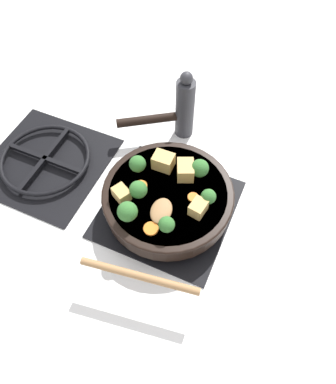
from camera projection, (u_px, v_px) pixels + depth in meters
name	position (u px, v px, depth m)	size (l,w,h in m)	color
ground_plane	(168.00, 209.00, 0.94)	(2.40, 2.40, 0.00)	white
front_burner_grate	(168.00, 207.00, 0.93)	(0.31, 0.31, 0.03)	black
rear_burner_grate	(46.00, 161.00, 1.01)	(0.31, 0.31, 0.03)	black
skillet_pan	(168.00, 196.00, 0.89)	(0.43, 0.38, 0.05)	black
wooden_spoon	(149.00, 247.00, 0.79)	(0.22, 0.25, 0.02)	#A87A4C
tofu_cube_center_large	(185.00, 170.00, 0.88)	(0.05, 0.04, 0.04)	tan
tofu_cube_near_handle	(198.00, 208.00, 0.83)	(0.04, 0.03, 0.03)	tan
tofu_cube_east_chunk	(121.00, 194.00, 0.85)	(0.04, 0.03, 0.03)	tan
tofu_cube_west_chunk	(163.00, 161.00, 0.90)	(0.05, 0.04, 0.04)	tan
broccoli_floret_near_spoon	(208.00, 197.00, 0.84)	(0.04, 0.04, 0.04)	#709956
broccoli_floret_center_top	(200.00, 168.00, 0.87)	(0.04, 0.04, 0.05)	#709956
broccoli_floret_east_rim	(138.00, 190.00, 0.84)	(0.04, 0.04, 0.05)	#709956
broccoli_floret_west_rim	(127.00, 212.00, 0.81)	(0.05, 0.05, 0.05)	#709956
broccoli_floret_north_edge	(167.00, 225.00, 0.80)	(0.04, 0.04, 0.04)	#709956
broccoli_floret_south_cluster	(138.00, 164.00, 0.88)	(0.04, 0.04, 0.05)	#709956
carrot_slice_orange_thin	(151.00, 229.00, 0.82)	(0.03, 0.03, 0.01)	orange
carrot_slice_near_center	(141.00, 186.00, 0.88)	(0.03, 0.03, 0.01)	orange
carrot_slice_edge_slice	(193.00, 197.00, 0.86)	(0.03, 0.03, 0.01)	orange
pepper_mill	(185.00, 107.00, 1.00)	(0.05, 0.05, 0.21)	#333338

